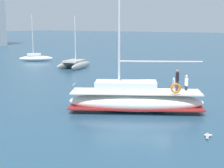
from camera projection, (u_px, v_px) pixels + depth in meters
name	position (u px, v px, depth m)	size (l,w,h in m)	color
ground_plane	(162.00, 108.00, 24.68)	(400.00, 400.00, 0.00)	#284C66
main_sailboat	(135.00, 99.00, 23.70)	(6.69, 9.58, 13.80)	white
moored_sloop_far	(36.00, 58.00, 55.29)	(4.44, 5.17, 7.57)	white
moored_cutter_left	(74.00, 64.00, 46.44)	(6.20, 3.86, 7.27)	#B7B2A8
seagull	(208.00, 135.00, 18.39)	(1.03, 0.49, 0.17)	silver
mooring_buoy	(123.00, 85.00, 33.16)	(0.52, 0.52, 0.86)	yellow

